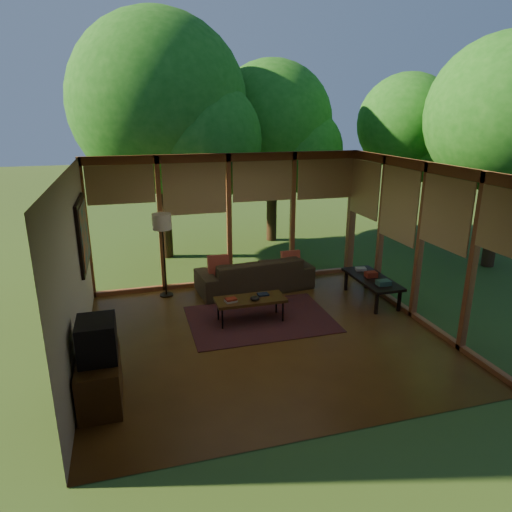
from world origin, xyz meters
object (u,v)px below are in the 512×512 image
object	(u,v)px
side_console	(372,280)
sofa	(255,274)
television	(97,339)
floor_lamp	(162,226)
coffee_table	(250,300)
media_cabinet	(100,379)

from	to	relation	value
side_console	sofa	bearing A→B (deg)	150.09
sofa	television	bearing A→B (deg)	41.77
floor_lamp	coffee_table	world-z (taller)	floor_lamp
television	coffee_table	size ratio (longest dim) A/B	0.46
floor_lamp	television	bearing A→B (deg)	-108.23
coffee_table	side_console	world-z (taller)	side_console
sofa	side_console	xyz separation A→B (m)	(2.00, -1.15, 0.07)
television	floor_lamp	distance (m)	3.49
sofa	media_cabinet	bearing A→B (deg)	41.57
media_cabinet	television	bearing A→B (deg)	0.00
media_cabinet	floor_lamp	bearing A→B (deg)	71.45
television	floor_lamp	bearing A→B (deg)	71.77
sofa	side_console	world-z (taller)	sofa
sofa	floor_lamp	size ratio (longest dim) A/B	1.40
sofa	media_cabinet	xyz separation A→B (m)	(-2.87, -3.12, -0.04)
sofa	television	distance (m)	4.26
side_console	television	bearing A→B (deg)	-157.92
sofa	side_console	size ratio (longest dim) A/B	1.65
television	floor_lamp	size ratio (longest dim) A/B	0.33
sofa	floor_lamp	xyz separation A→B (m)	(-1.77, 0.15, 1.07)
media_cabinet	coffee_table	distance (m)	2.94
floor_lamp	media_cabinet	bearing A→B (deg)	-108.55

